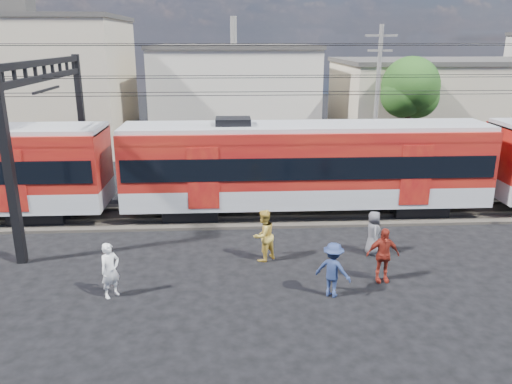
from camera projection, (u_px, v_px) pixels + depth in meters
ground at (314, 303)px, 15.18m from camera, size 120.00×120.00×0.00m
track_bed at (285, 214)px, 22.80m from camera, size 70.00×3.40×0.12m
rail_near at (287, 217)px, 22.05m from camera, size 70.00×0.12×0.12m
rail_far at (283, 206)px, 23.48m from camera, size 70.00×0.12×0.12m
commuter_train at (310, 164)px, 22.17m from camera, size 50.30×3.08×4.17m
catenary at (81, 103)px, 20.85m from camera, size 70.00×9.30×7.52m
building_west at (26, 83)px, 35.82m from camera, size 14.28×10.20×9.30m
building_midwest at (234, 92)px, 39.77m from camera, size 12.24×12.24×7.30m
building_mideast at (445, 102)px, 37.90m from camera, size 16.32×10.20×6.30m
utility_pole_mid at (377, 97)px, 28.48m from camera, size 1.80×0.24×8.50m
tree_near at (413, 89)px, 31.57m from camera, size 3.82×3.64×6.72m
pedestrian_a at (110, 270)px, 15.36m from camera, size 0.76×0.76×1.77m
pedestrian_b at (264, 235)px, 17.90m from camera, size 1.18×1.15×1.91m
pedestrian_c at (333, 270)px, 15.40m from camera, size 1.32×1.16×1.77m
pedestrian_d at (383, 255)px, 16.34m from camera, size 1.11×0.48×1.87m
pedestrian_e at (373, 233)px, 18.45m from camera, size 0.60×0.86×1.68m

